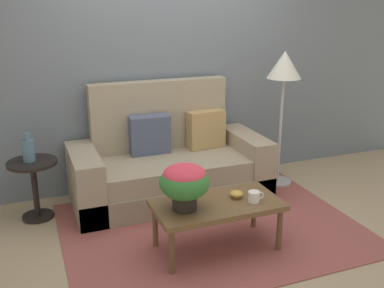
{
  "coord_description": "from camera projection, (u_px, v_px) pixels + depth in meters",
  "views": [
    {
      "loc": [
        -1.46,
        -3.26,
        1.96
      ],
      "look_at": [
        -0.11,
        0.22,
        0.75
      ],
      "focal_mm": 41.92,
      "sensor_mm": 36.0,
      "label": 1
    }
  ],
  "objects": [
    {
      "name": "wall_back",
      "position": [
        165.0,
        60.0,
        4.72
      ],
      "size": [
        6.4,
        0.12,
        2.69
      ],
      "primitive_type": "cube",
      "color": "slate",
      "rests_on": "ground"
    },
    {
      "name": "side_table",
      "position": [
        34.0,
        179.0,
        4.1
      ],
      "size": [
        0.45,
        0.45,
        0.56
      ],
      "color": "black",
      "rests_on": "ground"
    },
    {
      "name": "area_rug",
      "position": [
        211.0,
        227.0,
        4.02
      ],
      "size": [
        2.58,
        1.95,
        0.01
      ],
      "primitive_type": "cube",
      "color": "#994C47",
      "rests_on": "ground"
    },
    {
      "name": "potted_plant",
      "position": [
        185.0,
        182.0,
        3.39
      ],
      "size": [
        0.38,
        0.38,
        0.36
      ],
      "color": "black",
      "rests_on": "coffee_table"
    },
    {
      "name": "couch",
      "position": [
        169.0,
        166.0,
        4.58
      ],
      "size": [
        1.95,
        0.86,
        1.17
      ],
      "color": "gray",
      "rests_on": "ground"
    },
    {
      "name": "coffee_mug",
      "position": [
        254.0,
        197.0,
        3.56
      ],
      "size": [
        0.14,
        0.09,
        0.09
      ],
      "color": "white",
      "rests_on": "coffee_table"
    },
    {
      "name": "ground_plane",
      "position": [
        212.0,
        229.0,
        4.0
      ],
      "size": [
        14.0,
        14.0,
        0.0
      ],
      "primitive_type": "plane",
      "color": "tan"
    },
    {
      "name": "coffee_table",
      "position": [
        217.0,
        208.0,
        3.58
      ],
      "size": [
        1.02,
        0.53,
        0.42
      ],
      "color": "brown",
      "rests_on": "ground"
    },
    {
      "name": "snack_bowl",
      "position": [
        236.0,
        194.0,
        3.64
      ],
      "size": [
        0.11,
        0.11,
        0.06
      ],
      "color": "gold",
      "rests_on": "coffee_table"
    },
    {
      "name": "table_vase",
      "position": [
        28.0,
        150.0,
        4.02
      ],
      "size": [
        0.11,
        0.11,
        0.27
      ],
      "color": "slate",
      "rests_on": "side_table"
    },
    {
      "name": "floor_lamp",
      "position": [
        284.0,
        75.0,
        4.64
      ],
      "size": [
        0.36,
        0.36,
        1.46
      ],
      "color": "#B2B2B7",
      "rests_on": "ground"
    }
  ]
}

